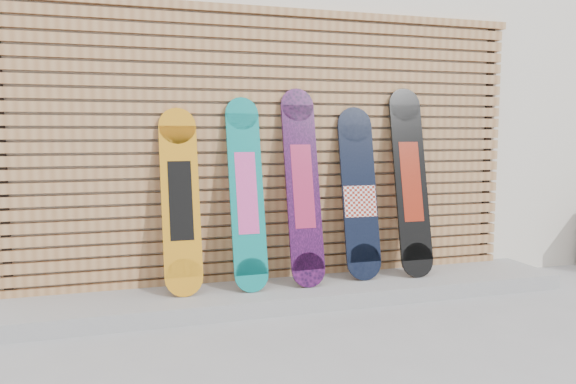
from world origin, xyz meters
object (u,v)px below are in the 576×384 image
snowboard_2 (303,186)px  snowboard_4 (411,182)px  snowboard_0 (181,201)px  snowboard_3 (359,194)px  snowboard_1 (246,193)px

snowboard_2 → snowboard_4: 0.96m
snowboard_0 → snowboard_2: bearing=-1.0°
snowboard_0 → snowboard_3: size_ratio=0.98×
snowboard_0 → snowboard_1: 0.50m
snowboard_2 → snowboard_4: size_ratio=0.99×
snowboard_2 → snowboard_3: 0.51m
snowboard_0 → snowboard_1: (0.50, -0.02, 0.04)m
snowboard_0 → snowboard_3: 1.45m
snowboard_1 → snowboard_0: bearing=178.1°
snowboard_2 → snowboard_4: (0.96, 0.01, 0.01)m
snowboard_2 → snowboard_0: bearing=179.0°
snowboard_4 → snowboard_1: bearing=-179.6°
snowboard_0 → snowboard_2: size_ratio=0.89×
snowboard_1 → snowboard_4: bearing=0.4°
snowboard_0 → snowboard_1: snowboard_1 is taller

